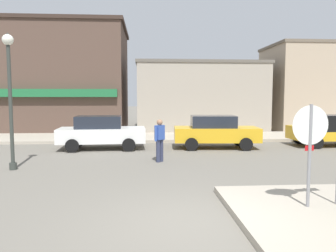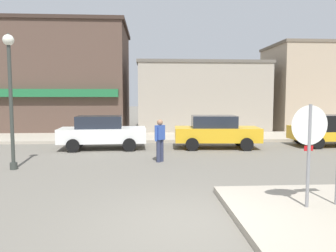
{
  "view_description": "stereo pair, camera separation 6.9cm",
  "coord_description": "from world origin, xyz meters",
  "px_view_note": "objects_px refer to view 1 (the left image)",
  "views": [
    {
      "loc": [
        -0.84,
        -6.14,
        2.45
      ],
      "look_at": [
        -0.11,
        4.5,
        1.5
      ],
      "focal_mm": 35.0,
      "sensor_mm": 36.0,
      "label": 1
    },
    {
      "loc": [
        -0.77,
        -6.14,
        2.45
      ],
      "look_at": [
        -0.11,
        4.5,
        1.5
      ],
      "focal_mm": 35.0,
      "sensor_mm": 36.0,
      "label": 2
    }
  ],
  "objects_px": {
    "parked_car_nearest": "(101,132)",
    "parked_car_third": "(331,130)",
    "pedestrian_crossing_near": "(160,139)",
    "stop_sign": "(310,142)",
    "lamp_post": "(10,81)",
    "parked_car_second": "(215,131)"
  },
  "relations": [
    {
      "from": "parked_car_nearest",
      "to": "parked_car_third",
      "type": "bearing_deg",
      "value": 1.15
    },
    {
      "from": "parked_car_third",
      "to": "pedestrian_crossing_near",
      "type": "bearing_deg",
      "value": -158.29
    },
    {
      "from": "stop_sign",
      "to": "parked_car_nearest",
      "type": "relative_size",
      "value": 0.56
    },
    {
      "from": "stop_sign",
      "to": "parked_car_third",
      "type": "xyz_separation_m",
      "value": [
        5.85,
        9.2,
        -0.71
      ]
    },
    {
      "from": "parked_car_nearest",
      "to": "parked_car_third",
      "type": "height_order",
      "value": "same"
    },
    {
      "from": "lamp_post",
      "to": "pedestrian_crossing_near",
      "type": "relative_size",
      "value": 2.82
    },
    {
      "from": "parked_car_nearest",
      "to": "parked_car_third",
      "type": "distance_m",
      "value": 11.32
    },
    {
      "from": "parked_car_nearest",
      "to": "pedestrian_crossing_near",
      "type": "xyz_separation_m",
      "value": [
        2.61,
        -3.24,
        0.06
      ]
    },
    {
      "from": "stop_sign",
      "to": "parked_car_nearest",
      "type": "height_order",
      "value": "stop_sign"
    },
    {
      "from": "parked_car_second",
      "to": "stop_sign",
      "type": "bearing_deg",
      "value": -89.67
    },
    {
      "from": "stop_sign",
      "to": "lamp_post",
      "type": "bearing_deg",
      "value": 149.04
    },
    {
      "from": "lamp_post",
      "to": "parked_car_nearest",
      "type": "height_order",
      "value": "lamp_post"
    },
    {
      "from": "parked_car_third",
      "to": "pedestrian_crossing_near",
      "type": "relative_size",
      "value": 2.52
    },
    {
      "from": "stop_sign",
      "to": "parked_car_third",
      "type": "height_order",
      "value": "stop_sign"
    },
    {
      "from": "stop_sign",
      "to": "parked_car_second",
      "type": "bearing_deg",
      "value": 90.33
    },
    {
      "from": "parked_car_nearest",
      "to": "stop_sign",
      "type": "bearing_deg",
      "value": -58.61
    },
    {
      "from": "lamp_post",
      "to": "parked_car_nearest",
      "type": "relative_size",
      "value": 1.11
    },
    {
      "from": "parked_car_nearest",
      "to": "parked_car_second",
      "type": "relative_size",
      "value": 0.99
    },
    {
      "from": "stop_sign",
      "to": "parked_car_third",
      "type": "distance_m",
      "value": 10.92
    },
    {
      "from": "parked_car_second",
      "to": "parked_car_third",
      "type": "distance_m",
      "value": 5.9
    },
    {
      "from": "lamp_post",
      "to": "pedestrian_crossing_near",
      "type": "bearing_deg",
      "value": 11.41
    },
    {
      "from": "pedestrian_crossing_near",
      "to": "stop_sign",
      "type": "bearing_deg",
      "value": -63.42
    }
  ]
}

